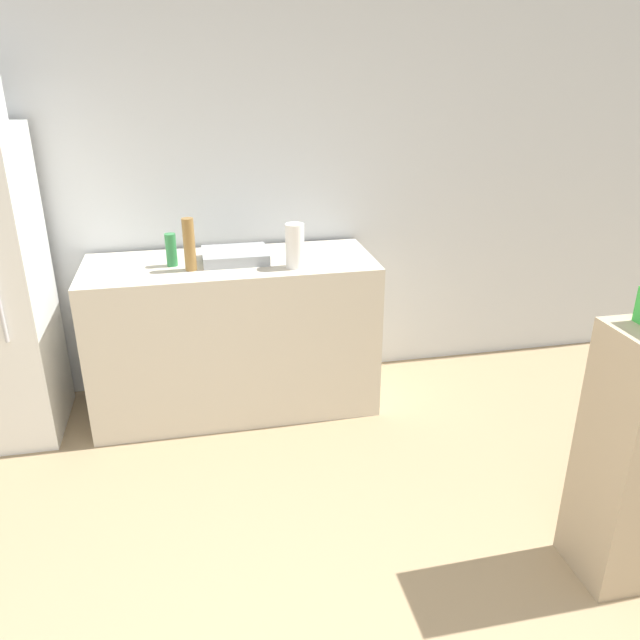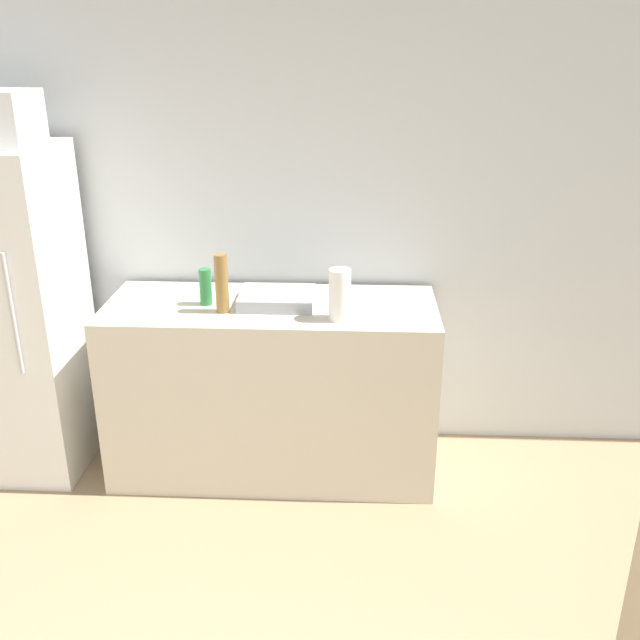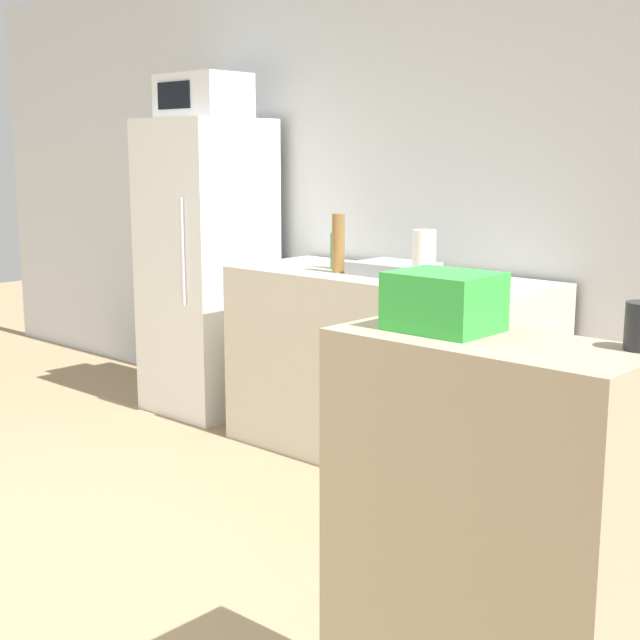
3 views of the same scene
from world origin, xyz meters
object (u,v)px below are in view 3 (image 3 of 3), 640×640
refrigerator (207,267)px  microwave (203,96)px  bottle_tall (338,243)px  basket (444,302)px  paper_towel_roll (424,258)px  bottle_short (336,251)px

refrigerator → microwave: bearing=-110.4°
microwave → bottle_tall: (1.09, -0.10, -0.74)m
bottle_tall → basket: basket is taller
refrigerator → paper_towel_roll: (1.65, -0.17, 0.20)m
microwave → bottle_tall: 1.32m
microwave → basket: (2.78, -1.66, -0.65)m
refrigerator → paper_towel_roll: 1.67m
refrigerator → bottle_short: 1.01m
bottle_tall → refrigerator: bearing=174.7°
bottle_short → basket: bearing=-42.9°
microwave → basket: size_ratio=2.14×
bottle_tall → microwave: bearing=174.8°
refrigerator → microwave: microwave is taller
bottle_short → paper_towel_roll: size_ratio=0.74×
bottle_tall → paper_towel_roll: bottle_tall is taller
microwave → bottle_short: 1.27m
microwave → paper_towel_roll: bearing=-5.9°
bottle_short → paper_towel_roll: bearing=-14.4°
bottle_tall → basket: size_ratio=1.23×
bottle_tall → paper_towel_roll: (0.56, -0.07, -0.02)m
refrigerator → bottle_tall: size_ratio=5.90×
refrigerator → microwave: size_ratio=3.39×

